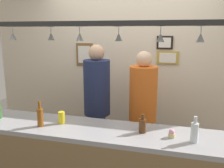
% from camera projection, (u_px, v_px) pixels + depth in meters
% --- Properties ---
extents(back_wall, '(4.40, 0.06, 2.60)m').
position_uv_depth(back_wall, '(130.00, 70.00, 3.66)').
color(back_wall, beige).
rests_on(back_wall, ground_plane).
extents(bar_counter, '(2.70, 0.55, 0.95)m').
position_uv_depth(bar_counter, '(95.00, 166.00, 2.29)').
color(bar_counter, '#99999E').
rests_on(bar_counter, ground_plane).
extents(overhead_glass_rack, '(2.20, 0.36, 0.04)m').
position_uv_depth(overhead_glass_rack, '(100.00, 24.00, 2.20)').
color(overhead_glass_rack, black).
extents(hanging_wineglass_far_left, '(0.07, 0.07, 0.13)m').
position_uv_depth(hanging_wineglass_far_left, '(13.00, 36.00, 2.41)').
color(hanging_wineglass_far_left, silver).
rests_on(hanging_wineglass_far_left, overhead_glass_rack).
extents(hanging_wineglass_left, '(0.07, 0.07, 0.13)m').
position_uv_depth(hanging_wineglass_left, '(51.00, 36.00, 2.42)').
color(hanging_wineglass_left, silver).
rests_on(hanging_wineglass_left, overhead_glass_rack).
extents(hanging_wineglass_center_left, '(0.07, 0.07, 0.13)m').
position_uv_depth(hanging_wineglass_center_left, '(80.00, 36.00, 2.23)').
color(hanging_wineglass_center_left, silver).
rests_on(hanging_wineglass_center_left, overhead_glass_rack).
extents(hanging_wineglass_center, '(0.07, 0.07, 0.13)m').
position_uv_depth(hanging_wineglass_center, '(119.00, 36.00, 2.22)').
color(hanging_wineglass_center, silver).
rests_on(hanging_wineglass_center, overhead_glass_rack).
extents(hanging_wineglass_center_right, '(0.07, 0.07, 0.13)m').
position_uv_depth(hanging_wineglass_center_right, '(160.00, 37.00, 2.07)').
color(hanging_wineglass_center_right, silver).
rests_on(hanging_wineglass_center_right, overhead_glass_rack).
extents(hanging_wineglass_right, '(0.07, 0.07, 0.13)m').
position_uv_depth(hanging_wineglass_right, '(201.00, 37.00, 2.01)').
color(hanging_wineglass_right, silver).
rests_on(hanging_wineglass_right, overhead_glass_rack).
extents(person_middle_navy_shirt, '(0.34, 0.34, 1.71)m').
position_uv_depth(person_middle_navy_shirt, '(97.00, 97.00, 3.18)').
color(person_middle_navy_shirt, '#2D334C').
rests_on(person_middle_navy_shirt, ground_plane).
extents(person_right_orange_shirt, '(0.34, 0.34, 1.65)m').
position_uv_depth(person_right_orange_shirt, '(143.00, 104.00, 3.04)').
color(person_right_orange_shirt, '#2D334C').
rests_on(person_right_orange_shirt, ground_plane).
extents(bottle_beer_brown_stubby, '(0.07, 0.07, 0.18)m').
position_uv_depth(bottle_beer_brown_stubby, '(143.00, 125.00, 2.27)').
color(bottle_beer_brown_stubby, '#512D14').
rests_on(bottle_beer_brown_stubby, bar_counter).
extents(bottle_soda_clear, '(0.06, 0.06, 0.23)m').
position_uv_depth(bottle_soda_clear, '(195.00, 132.00, 2.07)').
color(bottle_soda_clear, silver).
rests_on(bottle_soda_clear, bar_counter).
extents(bottle_beer_amber_tall, '(0.06, 0.06, 0.26)m').
position_uv_depth(bottle_beer_amber_tall, '(40.00, 117.00, 2.42)').
color(bottle_beer_amber_tall, brown).
rests_on(bottle_beer_amber_tall, bar_counter).
extents(drink_can, '(0.07, 0.07, 0.12)m').
position_uv_depth(drink_can, '(62.00, 118.00, 2.50)').
color(drink_can, yellow).
rests_on(drink_can, bar_counter).
extents(cupcake, '(0.06, 0.06, 0.08)m').
position_uv_depth(cupcake, '(172.00, 134.00, 2.17)').
color(cupcake, beige).
rests_on(cupcake, bar_counter).
extents(picture_frame_lower_pair, '(0.30, 0.02, 0.18)m').
position_uv_depth(picture_frame_lower_pair, '(168.00, 58.00, 3.43)').
color(picture_frame_lower_pair, '#B29338').
rests_on(picture_frame_lower_pair, back_wall).
extents(picture_frame_upper_small, '(0.22, 0.02, 0.18)m').
position_uv_depth(picture_frame_upper_small, '(165.00, 43.00, 3.40)').
color(picture_frame_upper_small, black).
rests_on(picture_frame_upper_small, back_wall).
extents(picture_frame_caricature, '(0.26, 0.02, 0.34)m').
position_uv_depth(picture_frame_caricature, '(84.00, 54.00, 3.75)').
color(picture_frame_caricature, brown).
rests_on(picture_frame_caricature, back_wall).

